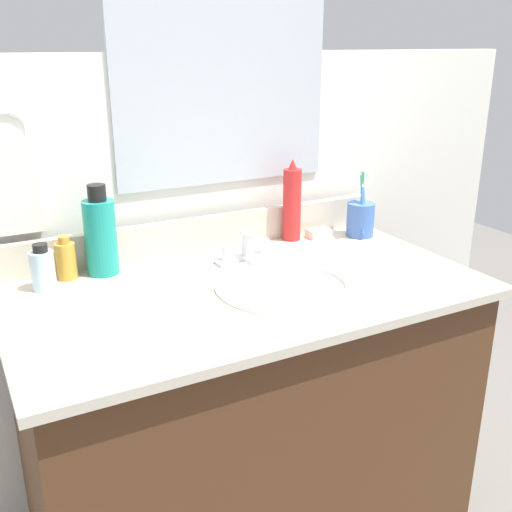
# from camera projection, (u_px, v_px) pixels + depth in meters

# --- Properties ---
(vanity_cabinet) EXTENTS (1.04, 0.55, 0.77)m
(vanity_cabinet) POSITION_uv_depth(u_px,v_px,m) (248.00, 434.00, 1.52)
(vanity_cabinet) COLOR #4C2D19
(vanity_cabinet) RESTS_ON ground_plane
(countertop) EXTENTS (1.08, 0.60, 0.02)m
(countertop) POSITION_uv_depth(u_px,v_px,m) (247.00, 290.00, 1.39)
(countertop) COLOR beige
(countertop) RESTS_ON vanity_cabinet
(backsplash) EXTENTS (1.08, 0.02, 0.09)m
(backsplash) POSITION_uv_depth(u_px,v_px,m) (199.00, 234.00, 1.61)
(backsplash) COLOR beige
(backsplash) RESTS_ON countertop
(back_wall) EXTENTS (2.18, 0.04, 1.30)m
(back_wall) POSITION_uv_depth(u_px,v_px,m) (192.00, 290.00, 1.72)
(back_wall) COLOR silver
(back_wall) RESTS_ON ground_plane
(mirror_panel) EXTENTS (0.60, 0.01, 0.56)m
(mirror_panel) POSITION_uv_depth(u_px,v_px,m) (223.00, 75.00, 1.55)
(mirror_panel) COLOR #B2BCC6
(towel_ring) EXTENTS (0.10, 0.01, 0.10)m
(towel_ring) POSITION_uv_depth(u_px,v_px,m) (6.00, 132.00, 1.35)
(towel_ring) COLOR silver
(hand_towel) EXTENTS (0.11, 0.04, 0.22)m
(hand_towel) POSITION_uv_depth(u_px,v_px,m) (14.00, 186.00, 1.37)
(hand_towel) COLOR silver
(sink_basin) EXTENTS (0.33, 0.33, 0.11)m
(sink_basin) POSITION_uv_depth(u_px,v_px,m) (285.00, 298.00, 1.39)
(sink_basin) COLOR white
(sink_basin) RESTS_ON countertop
(faucet) EXTENTS (0.16, 0.10, 0.08)m
(faucet) POSITION_uv_depth(u_px,v_px,m) (246.00, 251.00, 1.53)
(faucet) COLOR silver
(faucet) RESTS_ON countertop
(bottle_gel_clear) EXTENTS (0.05, 0.05, 0.11)m
(bottle_gel_clear) POSITION_uv_depth(u_px,v_px,m) (43.00, 269.00, 1.35)
(bottle_gel_clear) COLOR silver
(bottle_gel_clear) RESTS_ON countertop
(bottle_mouthwash_teal) EXTENTS (0.08, 0.08, 0.22)m
(bottle_mouthwash_teal) POSITION_uv_depth(u_px,v_px,m) (101.00, 235.00, 1.43)
(bottle_mouthwash_teal) COLOR teal
(bottle_mouthwash_teal) RESTS_ON countertop
(bottle_oil_amber) EXTENTS (0.05, 0.05, 0.11)m
(bottle_oil_amber) POSITION_uv_depth(u_px,v_px,m) (66.00, 260.00, 1.41)
(bottle_oil_amber) COLOR gold
(bottle_oil_amber) RESTS_ON countertop
(bottle_spray_red) EXTENTS (0.05, 0.05, 0.23)m
(bottle_spray_red) POSITION_uv_depth(u_px,v_px,m) (292.00, 204.00, 1.68)
(bottle_spray_red) COLOR red
(bottle_spray_red) RESTS_ON countertop
(cup_blue_plastic) EXTENTS (0.08, 0.09, 0.19)m
(cup_blue_plastic) POSITION_uv_depth(u_px,v_px,m) (361.00, 218.00, 1.73)
(cup_blue_plastic) COLOR #3F66B7
(cup_blue_plastic) RESTS_ON countertop
(soap_bar) EXTENTS (0.06, 0.04, 0.02)m
(soap_bar) POSITION_uv_depth(u_px,v_px,m) (318.00, 233.00, 1.73)
(soap_bar) COLOR white
(soap_bar) RESTS_ON countertop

